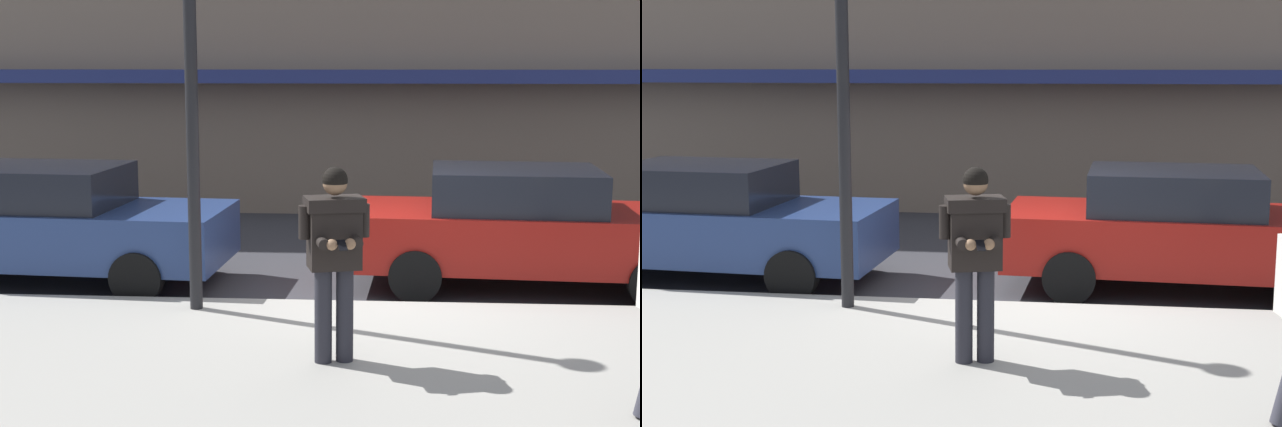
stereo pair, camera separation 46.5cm
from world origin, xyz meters
TOP-DOWN VIEW (x-y plane):
  - ground_plane at (0.00, 0.00)m, footprint 80.00×80.00m
  - sidewalk at (1.00, -2.85)m, footprint 32.00×5.30m
  - curb_paint_line at (1.00, 0.05)m, footprint 28.00×0.12m
  - parked_sedan_near at (-4.35, 0.93)m, footprint 4.61×2.16m
  - parked_sedan_mid at (1.74, 1.09)m, footprint 4.60×2.14m
  - man_texting_on_phone at (-0.49, -2.33)m, footprint 0.63×0.64m
  - street_lamp_post at (-2.13, -0.65)m, footprint 0.36×0.36m

SIDE VIEW (x-z plane):
  - ground_plane at x=0.00m, z-range 0.00..0.00m
  - curb_paint_line at x=1.00m, z-range 0.00..0.01m
  - sidewalk at x=1.00m, z-range 0.00..0.14m
  - parked_sedan_near at x=-4.35m, z-range 0.02..1.56m
  - parked_sedan_mid at x=1.74m, z-range 0.02..1.56m
  - man_texting_on_phone at x=-0.49m, z-range 0.35..2.15m
  - street_lamp_post at x=-2.13m, z-range 0.70..5.58m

